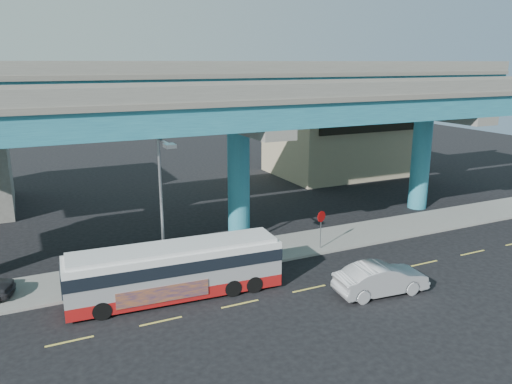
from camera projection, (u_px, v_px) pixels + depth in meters
name	position (u px, v px, depth m)	size (l,w,h in m)	color
ground	(306.00, 287.00, 26.67)	(120.00, 120.00, 0.00)	black
sidewalk	(261.00, 251.00, 31.46)	(70.00, 4.00, 0.15)	gray
lane_markings	(309.00, 289.00, 26.41)	(58.00, 0.12, 0.01)	#D8C64C
viaduct	(237.00, 102.00, 32.32)	(52.00, 12.40, 11.70)	#1F5F79
building_beige	(341.00, 140.00, 53.34)	(14.00, 10.23, 7.00)	tan
transit_bus	(176.00, 269.00, 25.17)	(10.95, 2.99, 2.77)	#9E1313
sedan	(381.00, 279.00, 25.70)	(5.06, 2.18, 1.62)	#ACACB1
street_lamp	(163.00, 190.00, 25.59)	(0.50, 2.57, 7.92)	gray
stop_sign	(321.00, 221.00, 31.30)	(0.72, 0.25, 2.49)	gray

